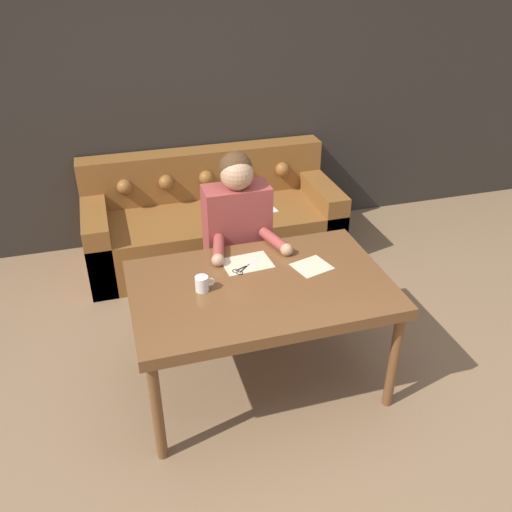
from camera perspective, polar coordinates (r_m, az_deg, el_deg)
The scene contains 9 objects.
ground_plane at distance 3.49m, azimuth 0.15°, elevation -14.36°, with size 16.00×16.00×0.00m, color #846647.
wall_back at distance 4.80m, azimuth -7.80°, elevation 16.43°, with size 8.00×0.06×2.60m.
dining_table at distance 3.16m, azimuth 0.47°, elevation -3.94°, with size 1.49×0.95×0.74m.
couch at distance 4.76m, azimuth -4.65°, elevation 3.64°, with size 2.14×0.90×0.86m.
person at distance 3.69m, azimuth -1.94°, elevation 1.53°, with size 0.52×0.56×1.30m.
pattern_paper_main at distance 3.30m, azimuth -0.95°, elevation -0.76°, with size 0.31×0.23×0.00m.
pattern_paper_offcut at distance 3.29m, azimuth 5.90°, elevation -1.10°, with size 0.25×0.24×0.00m.
scissors at distance 3.26m, azimuth -1.28°, elevation -1.27°, with size 0.23×0.19×0.01m.
mug at distance 3.05m, azimuth -5.68°, elevation -2.91°, with size 0.11×0.08×0.09m.
Camera 1 is at (-0.70, -2.35, 2.48)m, focal length 38.00 mm.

